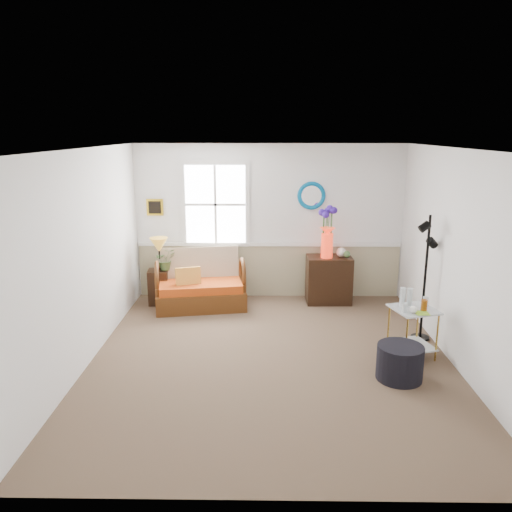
{
  "coord_description": "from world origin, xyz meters",
  "views": [
    {
      "loc": [
        -0.1,
        -5.8,
        2.8
      ],
      "look_at": [
        -0.19,
        0.42,
        1.23
      ],
      "focal_mm": 35.0,
      "sensor_mm": 36.0,
      "label": 1
    }
  ],
  "objects_px": {
    "side_table": "(412,332)",
    "floor_lamp": "(425,279)",
    "loveseat": "(200,280)",
    "ottoman": "(400,362)",
    "lamp_stand": "(159,287)",
    "cabinet": "(329,279)"
  },
  "relations": [
    {
      "from": "side_table",
      "to": "floor_lamp",
      "type": "distance_m",
      "value": 0.83
    },
    {
      "from": "loveseat",
      "to": "side_table",
      "type": "height_order",
      "value": "loveseat"
    },
    {
      "from": "loveseat",
      "to": "side_table",
      "type": "xyz_separation_m",
      "value": [
        2.9,
        -1.79,
        -0.14
      ]
    },
    {
      "from": "loveseat",
      "to": "lamp_stand",
      "type": "distance_m",
      "value": 0.76
    },
    {
      "from": "side_table",
      "to": "ottoman",
      "type": "xyz_separation_m",
      "value": [
        -0.31,
        -0.61,
        -0.12
      ]
    },
    {
      "from": "side_table",
      "to": "ottoman",
      "type": "height_order",
      "value": "side_table"
    },
    {
      "from": "side_table",
      "to": "lamp_stand",
      "type": "bearing_deg",
      "value": 151.68
    },
    {
      "from": "floor_lamp",
      "to": "ottoman",
      "type": "relative_size",
      "value": 3.26
    },
    {
      "from": "cabinet",
      "to": "floor_lamp",
      "type": "height_order",
      "value": "floor_lamp"
    },
    {
      "from": "lamp_stand",
      "to": "floor_lamp",
      "type": "height_order",
      "value": "floor_lamp"
    },
    {
      "from": "lamp_stand",
      "to": "cabinet",
      "type": "height_order",
      "value": "cabinet"
    },
    {
      "from": "lamp_stand",
      "to": "cabinet",
      "type": "relative_size",
      "value": 0.73
    },
    {
      "from": "loveseat",
      "to": "floor_lamp",
      "type": "distance_m",
      "value": 3.45
    },
    {
      "from": "loveseat",
      "to": "floor_lamp",
      "type": "height_order",
      "value": "floor_lamp"
    },
    {
      "from": "loveseat",
      "to": "cabinet",
      "type": "height_order",
      "value": "loveseat"
    },
    {
      "from": "cabinet",
      "to": "floor_lamp",
      "type": "bearing_deg",
      "value": -55.64
    },
    {
      "from": "loveseat",
      "to": "ottoman",
      "type": "xyz_separation_m",
      "value": [
        2.6,
        -2.4,
        -0.26
      ]
    },
    {
      "from": "cabinet",
      "to": "ottoman",
      "type": "distance_m",
      "value": 2.72
    },
    {
      "from": "lamp_stand",
      "to": "cabinet",
      "type": "xyz_separation_m",
      "value": [
        2.83,
        0.11,
        0.1
      ]
    },
    {
      "from": "lamp_stand",
      "to": "side_table",
      "type": "relative_size",
      "value": 0.9
    },
    {
      "from": "loveseat",
      "to": "ottoman",
      "type": "bearing_deg",
      "value": -52.35
    },
    {
      "from": "side_table",
      "to": "floor_lamp",
      "type": "xyz_separation_m",
      "value": [
        0.29,
        0.55,
        0.55
      ]
    }
  ]
}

